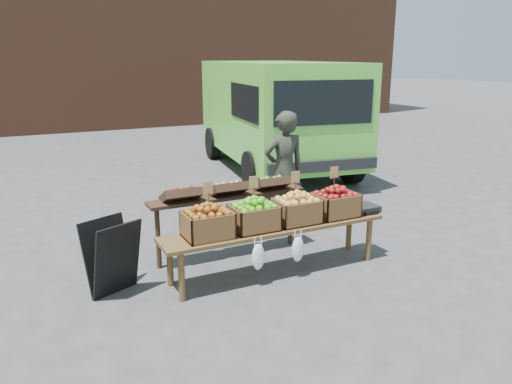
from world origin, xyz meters
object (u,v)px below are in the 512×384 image
crate_russet_pears (254,218)px  crate_green_apples (336,205)px  back_table (228,216)px  crate_red_apples (296,211)px  vendor (284,170)px  delivery_van (275,117)px  crate_golden_apples (208,225)px  weighing_scale (363,208)px  chalkboard_sign (112,257)px  display_bench (275,249)px

crate_russet_pears → crate_green_apples: same height
back_table → crate_red_apples: size_ratio=4.20×
vendor → back_table: (-1.16, -0.65, -0.33)m
delivery_van → crate_golden_apples: (-3.45, -4.84, -0.45)m
crate_red_apples → weighing_scale: size_ratio=1.47×
delivery_van → weighing_scale: bearing=-97.2°
vendor → back_table: vendor is taller
delivery_van → chalkboard_sign: 6.37m
weighing_scale → display_bench: bearing=180.0°
vendor → crate_golden_apples: (-1.71, -1.37, -0.14)m
weighing_scale → crate_golden_apples: bearing=180.0°
delivery_van → crate_green_apples: bearing=-101.8°
vendor → delivery_van: bearing=-113.6°
vendor → display_bench: size_ratio=0.63×
delivery_van → vendor: size_ratio=3.04×
chalkboard_sign → crate_red_apples: 2.11m
chalkboard_sign → crate_golden_apples: crate_golden_apples is taller
delivery_van → crate_russet_pears: delivery_van is taller
crate_red_apples → weighing_scale: crate_red_apples is taller
crate_russet_pears → weighing_scale: 1.53m
crate_red_apples → weighing_scale: bearing=0.0°
display_bench → crate_russet_pears: 0.51m
back_table → crate_golden_apples: 0.92m
delivery_van → back_table: bearing=-116.6°
delivery_van → back_table: delivery_van is taller
chalkboard_sign → crate_golden_apples: 1.05m
vendor → weighing_scale: bearing=108.1°
vendor → crate_red_apples: bearing=69.1°
crate_red_apples → crate_russet_pears: bearing=180.0°
chalkboard_sign → delivery_van: bearing=22.0°
crate_russet_pears → crate_red_apples: same height
crate_red_apples → crate_green_apples: (0.55, 0.00, 0.00)m
display_bench → crate_red_apples: crate_red_apples is taller
delivery_van → display_bench: (-2.63, -4.84, -0.88)m
delivery_van → crate_russet_pears: (-2.90, -4.84, -0.45)m
display_bench → crate_green_apples: bearing=0.0°
display_bench → crate_russet_pears: crate_russet_pears is taller
vendor → crate_russet_pears: bearing=52.8°
weighing_scale → crate_russet_pears: bearing=180.0°
crate_golden_apples → crate_green_apples: bearing=0.0°
crate_russet_pears → weighing_scale: bearing=0.0°
chalkboard_sign → back_table: 1.56m
chalkboard_sign → display_bench: size_ratio=0.30×
crate_red_apples → crate_golden_apples: bearing=180.0°
chalkboard_sign → back_table: (1.51, 0.41, 0.11)m
display_bench → crate_green_apples: 0.93m
back_table → crate_red_apples: 0.93m
chalkboard_sign → crate_russet_pears: bearing=-35.4°
back_table → crate_green_apples: back_table is taller
crate_golden_apples → crate_green_apples: 1.65m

